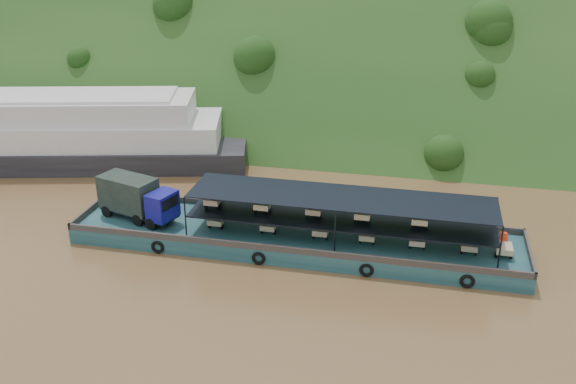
# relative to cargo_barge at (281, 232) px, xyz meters

# --- Properties ---
(ground) EXTENTS (160.00, 160.00, 0.00)m
(ground) POSITION_rel_cargo_barge_xyz_m (1.87, 0.12, -1.14)
(ground) COLOR brown
(ground) RESTS_ON ground
(hillside) EXTENTS (140.00, 39.60, 39.60)m
(hillside) POSITION_rel_cargo_barge_xyz_m (1.87, 36.12, -1.14)
(hillside) COLOR #163613
(hillside) RESTS_ON ground
(cargo_barge) EXTENTS (35.00, 7.18, 4.62)m
(cargo_barge) POSITION_rel_cargo_barge_xyz_m (0.00, 0.00, 0.00)
(cargo_barge) COLOR #123541
(cargo_barge) RESTS_ON ground
(passenger_ferry) EXTENTS (37.27, 17.43, 7.32)m
(passenger_ferry) POSITION_rel_cargo_barge_xyz_m (-25.49, 13.41, 2.03)
(passenger_ferry) COLOR black
(passenger_ferry) RESTS_ON ground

